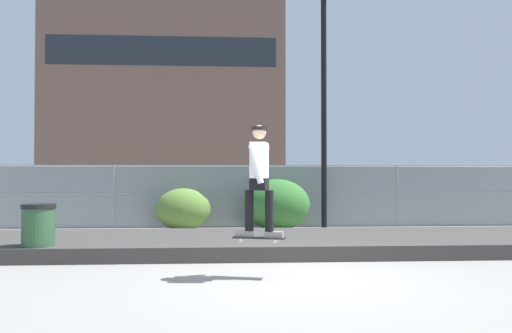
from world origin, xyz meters
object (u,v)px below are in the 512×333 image
(street_lamp, at_px, (324,79))
(parked_car_near, at_px, (109,195))
(skater, at_px, (259,174))
(shrub_center, at_px, (277,205))
(skateboard, at_px, (259,238))
(shrub_left, at_px, (183,209))
(trash_bin, at_px, (38,233))

(street_lamp, relative_size, parked_car_near, 1.55)
(skater, distance_m, shrub_center, 6.40)
(street_lamp, bearing_deg, skateboard, -109.32)
(skater, bearing_deg, shrub_left, 105.15)
(parked_car_near, relative_size, shrub_left, 2.95)
(street_lamp, distance_m, shrub_left, 5.51)
(skateboard, distance_m, skater, 0.97)
(skater, xyz_separation_m, parked_car_near, (-4.75, 10.36, -0.72))
(skateboard, xyz_separation_m, shrub_center, (0.90, 6.28, 0.12))
(skater, xyz_separation_m, shrub_center, (0.90, 6.28, -0.84))
(street_lamp, relative_size, shrub_center, 3.77)
(street_lamp, height_order, shrub_left, street_lamp)
(skater, height_order, shrub_left, skater)
(shrub_center, height_order, trash_bin, shrub_center)
(street_lamp, distance_m, parked_car_near, 8.74)
(skateboard, bearing_deg, shrub_center, 81.81)
(parked_car_near, distance_m, shrub_center, 6.98)
(skater, height_order, parked_car_near, skater)
(skater, distance_m, street_lamp, 7.51)
(parked_car_near, relative_size, shrub_center, 2.43)
(shrub_center, bearing_deg, skater, -98.19)
(skater, xyz_separation_m, trash_bin, (-3.84, 1.56, -1.04))
(shrub_left, bearing_deg, street_lamp, 3.09)
(shrub_left, relative_size, trash_bin, 1.49)
(skater, height_order, street_lamp, street_lamp)
(parked_car_near, bearing_deg, skateboard, -65.39)
(parked_car_near, height_order, trash_bin, parked_car_near)
(skateboard, relative_size, skater, 0.49)
(skater, relative_size, shrub_left, 1.10)
(skateboard, distance_m, shrub_center, 6.34)
(shrub_center, bearing_deg, skateboard, -98.19)
(skateboard, xyz_separation_m, parked_car_near, (-4.75, 10.36, 0.24))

